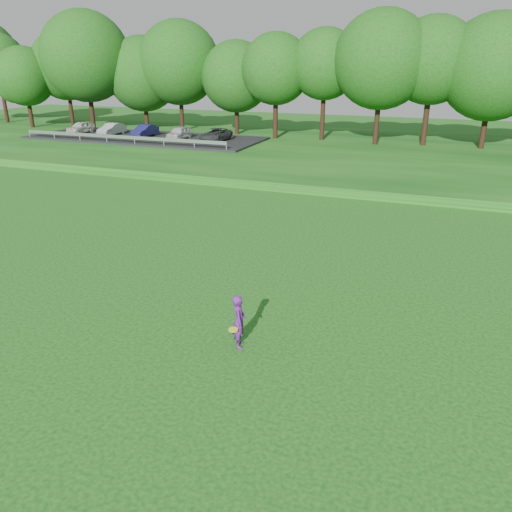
% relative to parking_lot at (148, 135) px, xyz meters
% --- Properties ---
extents(ground, '(140.00, 140.00, 0.00)m').
position_rel_parking_lot_xyz_m(ground, '(23.52, -32.80, -1.02)').
color(ground, '#0D440F').
rests_on(ground, ground).
extents(berm, '(130.00, 30.00, 0.60)m').
position_rel_parking_lot_xyz_m(berm, '(23.52, 1.20, -0.72)').
color(berm, '#0D440F').
rests_on(berm, ground).
extents(walking_path, '(130.00, 1.60, 0.04)m').
position_rel_parking_lot_xyz_m(walking_path, '(23.52, -12.80, -1.00)').
color(walking_path, gray).
rests_on(walking_path, ground).
extents(treeline, '(104.00, 7.00, 15.00)m').
position_rel_parking_lot_xyz_m(treeline, '(23.52, 5.20, 7.08)').
color(treeline, '#0F440F').
rests_on(treeline, berm).
extents(parking_lot, '(24.00, 9.00, 1.38)m').
position_rel_parking_lot_xyz_m(parking_lot, '(0.00, 0.00, 0.00)').
color(parking_lot, black).
rests_on(parking_lot, berm).
extents(woman, '(0.59, 0.87, 1.66)m').
position_rel_parking_lot_xyz_m(woman, '(23.57, -32.18, -0.19)').
color(woman, '#5B1B7B').
rests_on(woman, ground).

